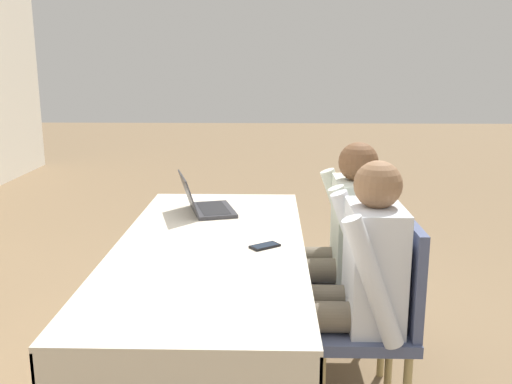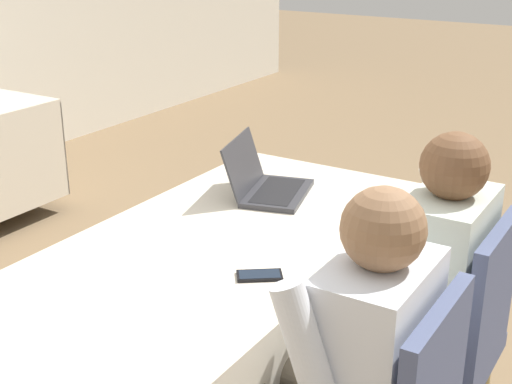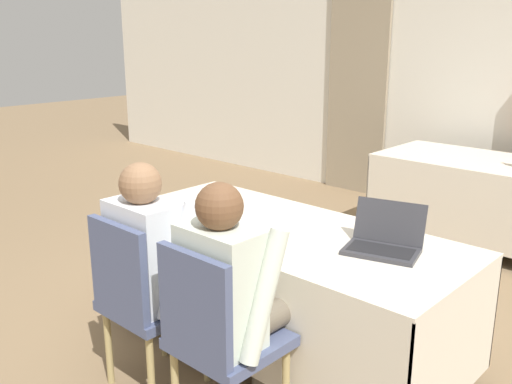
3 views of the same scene
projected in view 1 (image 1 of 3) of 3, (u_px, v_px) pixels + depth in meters
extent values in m
plane|color=#846B4C|center=(213.00, 383.00, 2.85)|extent=(24.00, 24.00, 0.00)
cube|color=beige|center=(210.00, 245.00, 2.68)|extent=(2.02, 0.88, 0.02)
cube|color=beige|center=(302.00, 307.00, 2.74)|extent=(2.02, 0.01, 0.60)
cube|color=beige|center=(121.00, 305.00, 2.76)|extent=(2.02, 0.01, 0.60)
cube|color=beige|center=(227.00, 242.00, 3.73)|extent=(0.01, 0.88, 0.60)
cylinder|color=#333333|center=(213.00, 373.00, 2.83)|extent=(0.06, 0.06, 0.11)
cube|color=#333338|center=(213.00, 210.00, 3.24)|extent=(0.39, 0.30, 0.02)
cube|color=black|center=(213.00, 208.00, 3.24)|extent=(0.33, 0.23, 0.00)
cube|color=#333338|center=(188.00, 193.00, 3.18)|extent=(0.35, 0.16, 0.20)
cube|color=black|center=(188.00, 193.00, 3.18)|extent=(0.32, 0.14, 0.18)
cube|color=black|center=(265.00, 246.00, 2.63)|extent=(0.14, 0.15, 0.01)
cube|color=#192333|center=(265.00, 245.00, 2.63)|extent=(0.12, 0.13, 0.00)
cube|color=white|center=(185.00, 254.00, 2.53)|extent=(0.22, 0.30, 0.00)
cylinder|color=tan|center=(314.00, 355.00, 2.70)|extent=(0.04, 0.04, 0.42)
cylinder|color=tan|center=(389.00, 356.00, 2.69)|extent=(0.04, 0.04, 0.42)
cube|color=#4C567A|center=(359.00, 327.00, 2.47)|extent=(0.44, 0.44, 0.05)
cube|color=#4C567A|center=(409.00, 274.00, 2.41)|extent=(0.40, 0.04, 0.45)
cylinder|color=tan|center=(307.00, 308.00, 3.22)|extent=(0.04, 0.04, 0.42)
cylinder|color=tan|center=(312.00, 337.00, 2.87)|extent=(0.04, 0.04, 0.42)
cylinder|color=tan|center=(370.00, 308.00, 3.21)|extent=(0.04, 0.04, 0.42)
cylinder|color=tan|center=(382.00, 338.00, 2.87)|extent=(0.04, 0.04, 0.42)
cube|color=#4C567A|center=(344.00, 281.00, 2.99)|extent=(0.44, 0.44, 0.05)
cube|color=#4C567A|center=(385.00, 236.00, 2.93)|extent=(0.40, 0.04, 0.45)
cylinder|color=#665B4C|center=(328.00, 299.00, 2.54)|extent=(0.13, 0.42, 0.13)
cylinder|color=#665B4C|center=(332.00, 317.00, 2.37)|extent=(0.13, 0.42, 0.13)
cylinder|color=#665B4C|center=(287.00, 359.00, 2.61)|extent=(0.10, 0.10, 0.47)
cylinder|color=#665B4C|center=(288.00, 381.00, 2.44)|extent=(0.10, 0.10, 0.47)
cube|color=silver|center=(374.00, 266.00, 2.41)|extent=(0.36, 0.22, 0.52)
cylinder|color=silver|center=(357.00, 248.00, 2.61)|extent=(0.08, 0.26, 0.54)
cylinder|color=silver|center=(373.00, 283.00, 2.20)|extent=(0.08, 0.26, 0.54)
sphere|color=#8C6647|center=(378.00, 185.00, 2.33)|extent=(0.20, 0.20, 0.20)
cylinder|color=#665B4C|center=(318.00, 259.00, 3.06)|extent=(0.13, 0.42, 0.13)
cylinder|color=#665B4C|center=(321.00, 271.00, 2.88)|extent=(0.13, 0.42, 0.13)
cylinder|color=#665B4C|center=(284.00, 310.00, 3.13)|extent=(0.10, 0.10, 0.47)
cylinder|color=#665B4C|center=(285.00, 325.00, 2.96)|extent=(0.10, 0.10, 0.47)
cube|color=silver|center=(356.00, 229.00, 2.92)|extent=(0.36, 0.22, 0.52)
cylinder|color=silver|center=(343.00, 217.00, 3.13)|extent=(0.08, 0.26, 0.54)
cylinder|color=silver|center=(354.00, 240.00, 2.72)|extent=(0.08, 0.26, 0.54)
sphere|color=brown|center=(358.00, 162.00, 2.84)|extent=(0.20, 0.20, 0.20)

